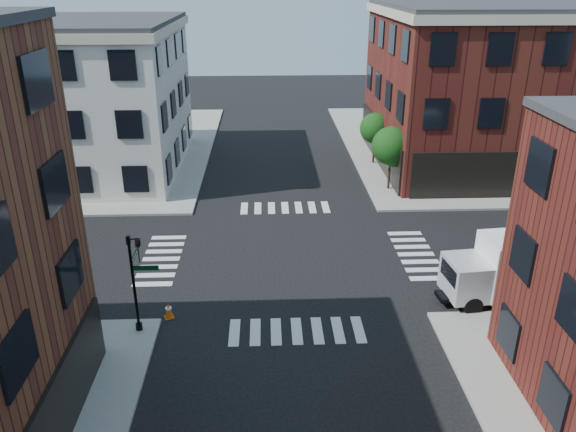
# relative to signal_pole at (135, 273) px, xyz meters

# --- Properties ---
(ground) EXTENTS (120.00, 120.00, 0.00)m
(ground) POSITION_rel_signal_pole_xyz_m (6.72, 6.68, -2.86)
(ground) COLOR black
(ground) RESTS_ON ground
(sidewalk_ne) EXTENTS (30.00, 30.00, 0.15)m
(sidewalk_ne) POSITION_rel_signal_pole_xyz_m (27.72, 27.68, -2.78)
(sidewalk_ne) COLOR gray
(sidewalk_ne) RESTS_ON ground
(sidewalk_nw) EXTENTS (30.00, 30.00, 0.15)m
(sidewalk_nw) POSITION_rel_signal_pole_xyz_m (-14.28, 27.68, -2.78)
(sidewalk_nw) COLOR gray
(sidewalk_nw) RESTS_ON ground
(building_ne) EXTENTS (25.00, 16.00, 12.00)m
(building_ne) POSITION_rel_signal_pole_xyz_m (27.22, 22.68, 3.14)
(building_ne) COLOR #471511
(building_ne) RESTS_ON ground
(building_nw) EXTENTS (22.00, 16.00, 11.00)m
(building_nw) POSITION_rel_signal_pole_xyz_m (-12.28, 22.68, 2.64)
(building_nw) COLOR beige
(building_nw) RESTS_ON ground
(tree_near) EXTENTS (2.69, 2.69, 4.49)m
(tree_near) POSITION_rel_signal_pole_xyz_m (14.28, 16.65, 0.30)
(tree_near) COLOR black
(tree_near) RESTS_ON ground
(tree_far) EXTENTS (2.43, 2.43, 4.07)m
(tree_far) POSITION_rel_signal_pole_xyz_m (14.28, 22.65, 0.02)
(tree_far) COLOR black
(tree_far) RESTS_ON ground
(signal_pole) EXTENTS (1.29, 1.24, 4.60)m
(signal_pole) POSITION_rel_signal_pole_xyz_m (0.00, 0.00, 0.00)
(signal_pole) COLOR black
(signal_pole) RESTS_ON ground
(box_truck) EXTENTS (7.36, 2.88, 3.26)m
(box_truck) POSITION_rel_signal_pole_xyz_m (17.42, 1.89, -1.16)
(box_truck) COLOR white
(box_truck) RESTS_ON ground
(traffic_cone) EXTENTS (0.52, 0.52, 0.74)m
(traffic_cone) POSITION_rel_signal_pole_xyz_m (1.02, 0.98, -2.50)
(traffic_cone) COLOR #EC590A
(traffic_cone) RESTS_ON ground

